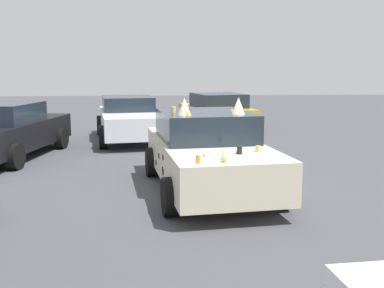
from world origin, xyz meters
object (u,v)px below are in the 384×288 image
Objects in this scene: art_car_decorated at (207,152)px; parked_sedan_near_left at (129,118)px; parked_sedan_row_back_center at (5,131)px; parked_sedan_row_back_far at (216,111)px.

art_car_decorated reaches higher than parked_sedan_near_left.
art_car_decorated is 6.01m from parked_sedan_row_back_center.
art_car_decorated is 1.07× the size of parked_sedan_row_back_far.
parked_sedan_row_back_center reaches higher than parked_sedan_row_back_far.
parked_sedan_row_back_center is at bearing -132.67° from art_car_decorated.
parked_sedan_row_back_center is 4.07m from parked_sedan_near_left.
parked_sedan_row_back_far is (8.59, -1.27, -0.05)m from art_car_decorated.
parked_sedan_near_left is at bearing 113.72° from parked_sedan_row_back_far.
parked_sedan_near_left is (2.74, -3.01, 0.00)m from parked_sedan_row_back_center.
parked_sedan_row_back_far is (5.07, -6.14, -0.01)m from parked_sedan_row_back_center.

